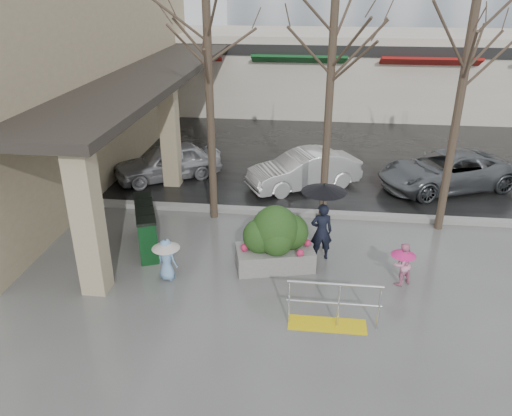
% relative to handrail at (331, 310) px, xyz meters
% --- Properties ---
extents(ground, '(120.00, 120.00, 0.00)m').
position_rel_handrail_xyz_m(ground, '(-1.36, 1.20, -0.38)').
color(ground, '#51514F').
rests_on(ground, ground).
extents(street_asphalt, '(120.00, 36.00, 0.01)m').
position_rel_handrail_xyz_m(street_asphalt, '(-1.36, 23.20, -0.37)').
color(street_asphalt, black).
rests_on(street_asphalt, ground).
extents(curb, '(120.00, 0.30, 0.15)m').
position_rel_handrail_xyz_m(curb, '(-1.36, 5.20, -0.30)').
color(curb, gray).
rests_on(curb, ground).
extents(near_building, '(6.00, 18.00, 8.00)m').
position_rel_handrail_xyz_m(near_building, '(-10.36, 9.20, 3.62)').
color(near_building, tan).
rests_on(near_building, ground).
extents(canopy_slab, '(2.80, 18.00, 0.25)m').
position_rel_handrail_xyz_m(canopy_slab, '(-6.16, 9.20, 3.25)').
color(canopy_slab, '#2D2823').
rests_on(canopy_slab, pillar_front).
extents(pillar_front, '(0.55, 0.55, 3.50)m').
position_rel_handrail_xyz_m(pillar_front, '(-5.26, 0.70, 1.37)').
color(pillar_front, tan).
rests_on(pillar_front, ground).
extents(pillar_back, '(0.55, 0.55, 3.50)m').
position_rel_handrail_xyz_m(pillar_back, '(-5.26, 7.20, 1.37)').
color(pillar_back, tan).
rests_on(pillar_back, ground).
extents(storefront_row, '(34.00, 6.74, 4.00)m').
position_rel_handrail_xyz_m(storefront_row, '(0.64, 19.17, 1.64)').
color(storefront_row, beige).
rests_on(storefront_row, ground).
extents(handrail, '(1.90, 0.50, 1.03)m').
position_rel_handrail_xyz_m(handrail, '(0.00, 0.00, 0.00)').
color(handrail, yellow).
rests_on(handrail, ground).
extents(tree_west, '(3.20, 3.20, 6.80)m').
position_rel_handrail_xyz_m(tree_west, '(-3.36, 4.80, 4.71)').
color(tree_west, '#382B21').
rests_on(tree_west, ground).
extents(tree_midwest, '(3.20, 3.20, 7.00)m').
position_rel_handrail_xyz_m(tree_midwest, '(-0.16, 4.80, 4.86)').
color(tree_midwest, '#382B21').
rests_on(tree_midwest, ground).
extents(tree_mideast, '(3.20, 3.20, 6.50)m').
position_rel_handrail_xyz_m(tree_mideast, '(3.14, 4.80, 4.48)').
color(tree_mideast, '#382B21').
rests_on(tree_mideast, ground).
extents(woman, '(1.11, 1.11, 2.06)m').
position_rel_handrail_xyz_m(woman, '(-0.21, 2.72, 0.88)').
color(woman, black).
rests_on(woman, ground).
extents(child_pink, '(0.64, 0.60, 1.04)m').
position_rel_handrail_xyz_m(child_pink, '(1.64, 1.76, 0.22)').
color(child_pink, pink).
rests_on(child_pink, ground).
extents(child_blue, '(0.66, 0.66, 1.05)m').
position_rel_handrail_xyz_m(child_blue, '(-3.79, 1.33, 0.27)').
color(child_blue, '#77A3D3').
rests_on(child_blue, ground).
extents(planter, '(2.03, 1.36, 1.63)m').
position_rel_handrail_xyz_m(planter, '(-1.32, 2.17, 0.40)').
color(planter, slate).
rests_on(planter, ground).
extents(news_boxes, '(1.20, 2.11, 1.16)m').
position_rel_handrail_xyz_m(news_boxes, '(-4.77, 2.81, 0.21)').
color(news_boxes, '#0D3917').
rests_on(news_boxes, ground).
extents(car_a, '(3.93, 3.20, 1.26)m').
position_rel_handrail_xyz_m(car_a, '(-5.57, 7.71, 0.25)').
color(car_a, '#A4A4A9').
rests_on(car_a, ground).
extents(car_b, '(3.99, 3.01, 1.26)m').
position_rel_handrail_xyz_m(car_b, '(-0.79, 7.44, 0.25)').
color(car_b, silver).
rests_on(car_b, ground).
extents(car_c, '(4.99, 3.65, 1.26)m').
position_rel_handrail_xyz_m(car_c, '(3.95, 7.90, 0.25)').
color(car_c, slate).
rests_on(car_c, ground).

